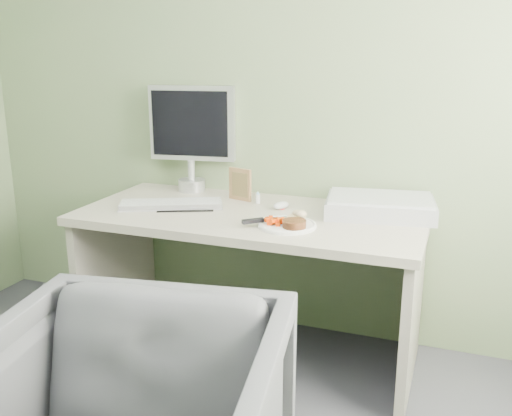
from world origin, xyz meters
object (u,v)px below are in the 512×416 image
(scanner, at_px, (380,207))
(monitor, at_px, (192,132))
(desk, at_px, (251,250))
(plate, at_px, (287,225))

(scanner, xyz_separation_m, monitor, (-1.02, 0.14, 0.28))
(desk, height_order, monitor, monitor)
(desk, bearing_deg, monitor, 145.05)
(plate, xyz_separation_m, monitor, (-0.68, 0.47, 0.31))
(desk, xyz_separation_m, scanner, (0.57, 0.17, 0.22))
(plate, relative_size, scanner, 0.51)
(desk, xyz_separation_m, monitor, (-0.45, 0.31, 0.50))
(plate, bearing_deg, monitor, 145.43)
(desk, bearing_deg, scanner, 16.70)
(scanner, relative_size, monitor, 0.87)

